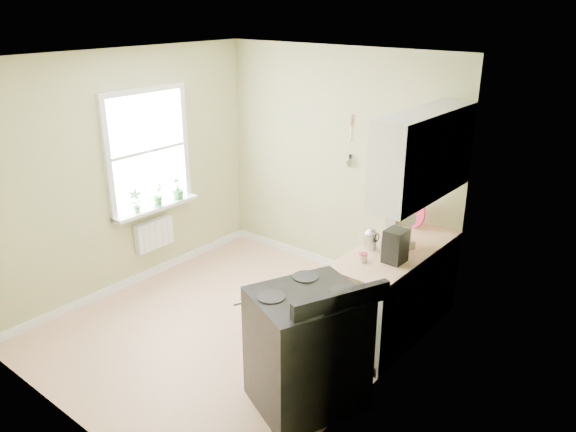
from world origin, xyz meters
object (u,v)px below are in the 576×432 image
Objects in this scene: kettle at (371,239)px; stove at (307,349)px; coffee_maker at (395,247)px; stand_mixer at (400,233)px.

stove is at bearing -81.19° from kettle.
coffee_maker is (0.13, 1.15, 0.54)m from stove.
stand_mixer is 1.20× the size of coffee_maker.
stand_mixer is 0.28m from kettle.
stove is 1.36m from kettle.
stove reaches higher than kettle.
coffee_maker is (0.11, -0.28, -0.01)m from stand_mixer.
stand_mixer is 0.30m from coffee_maker.
stand_mixer is 1.80× the size of kettle.
kettle is 0.67× the size of coffee_maker.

